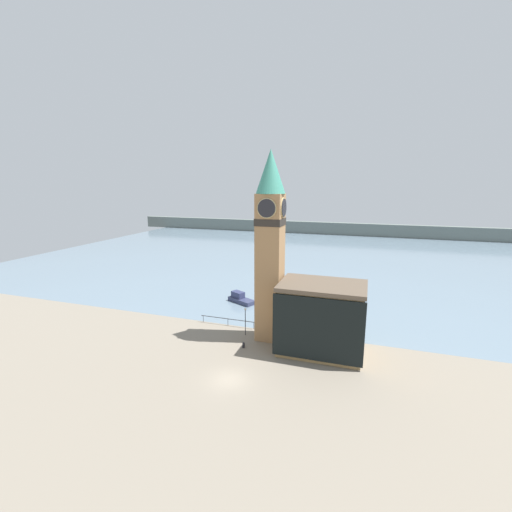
# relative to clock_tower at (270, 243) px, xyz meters

# --- Properties ---
(ground_plane) EXTENTS (160.00, 160.00, 0.00)m
(ground_plane) POSITION_rel_clock_tower_xyz_m (-1.30, -11.33, -13.31)
(ground_plane) COLOR gray
(water) EXTENTS (160.00, 120.00, 0.00)m
(water) POSITION_rel_clock_tower_xyz_m (-1.30, 62.26, -13.31)
(water) COLOR slate
(water) RESTS_ON ground_plane
(far_shoreline) EXTENTS (180.00, 3.00, 5.00)m
(far_shoreline) POSITION_rel_clock_tower_xyz_m (-1.30, 102.26, -10.81)
(far_shoreline) COLOR slate
(far_shoreline) RESTS_ON water
(pier_railing) EXTENTS (8.78, 0.08, 1.09)m
(pier_railing) POSITION_rel_clock_tower_xyz_m (-7.02, 2.01, -12.37)
(pier_railing) COLOR #333338
(pier_railing) RESTS_ON ground_plane
(clock_tower) EXTENTS (3.75, 3.75, 25.05)m
(clock_tower) POSITION_rel_clock_tower_xyz_m (0.00, 0.00, 0.00)
(clock_tower) COLOR #9E754C
(clock_tower) RESTS_ON ground_plane
(pier_building) EXTENTS (10.56, 7.42, 8.85)m
(pier_building) POSITION_rel_clock_tower_xyz_m (7.16, -1.64, -8.87)
(pier_building) COLOR #A88451
(pier_building) RESTS_ON ground_plane
(boat_near) EXTENTS (5.51, 4.08, 1.81)m
(boat_near) POSITION_rel_clock_tower_xyz_m (-8.91, 12.25, -12.66)
(boat_near) COLOR #333856
(boat_near) RESTS_ON water
(mooring_bollard_near) EXTENTS (0.32, 0.32, 0.75)m
(mooring_bollard_near) POSITION_rel_clock_tower_xyz_m (-2.34, -3.92, -12.91)
(mooring_bollard_near) COLOR black
(mooring_bollard_near) RESTS_ON ground_plane
(lamp_post) EXTENTS (0.32, 0.32, 4.01)m
(lamp_post) POSITION_rel_clock_tower_xyz_m (-3.40, -0.30, -10.51)
(lamp_post) COLOR black
(lamp_post) RESTS_ON ground_plane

